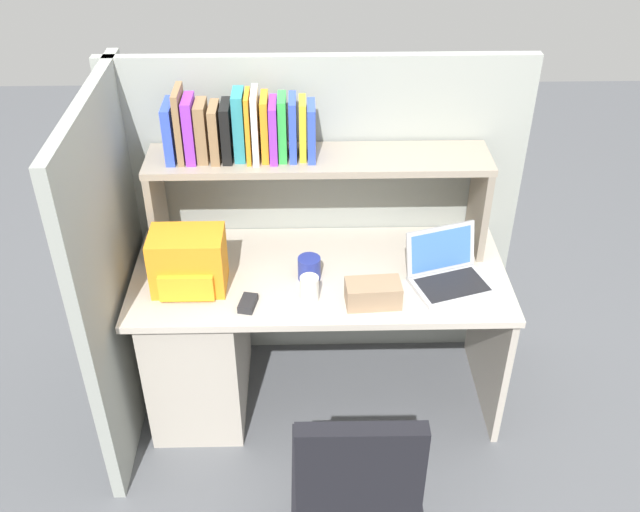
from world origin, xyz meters
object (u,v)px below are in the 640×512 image
backpack (188,262)px  office_chair (354,501)px  snack_canister (309,268)px  tissue_box (373,293)px  computer_mouse (248,303)px  laptop (447,272)px  paper_cup (309,289)px

backpack → office_chair: size_ratio=0.32×
snack_canister → office_chair: bearing=-80.4°
tissue_box → snack_canister: 0.31m
backpack → tissue_box: bearing=-9.8°
computer_mouse → snack_canister: 0.31m
laptop → office_chair: bearing=-117.3°
backpack → paper_cup: bearing=-11.1°
paper_cup → tissue_box: size_ratio=0.50×
backpack → paper_cup: (0.49, -0.10, -0.07)m
paper_cup → snack_canister: size_ratio=1.08×
paper_cup → backpack: bearing=168.9°
paper_cup → office_chair: office_chair is taller
computer_mouse → tissue_box: size_ratio=0.47×
paper_cup → computer_mouse: bearing=-170.4°
computer_mouse → office_chair: size_ratio=0.11×
laptop → tissue_box: size_ratio=1.70×
paper_cup → snack_canister: 0.15m
laptop → backpack: backpack is taller
laptop → tissue_box: laptop is taller
snack_canister → office_chair: office_chair is taller
tissue_box → office_chair: office_chair is taller
computer_mouse → paper_cup: size_ratio=0.95×
backpack → tissue_box: 0.76m
computer_mouse → office_chair: 0.86m
backpack → office_chair: backpack is taller
laptop → computer_mouse: laptop is taller
laptop → paper_cup: 0.59m
laptop → tissue_box: bearing=-156.8°
backpack → office_chair: (0.64, -0.82, -0.46)m
paper_cup → snack_canister: paper_cup is taller
paper_cup → tissue_box: paper_cup is taller
computer_mouse → office_chair: office_chair is taller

